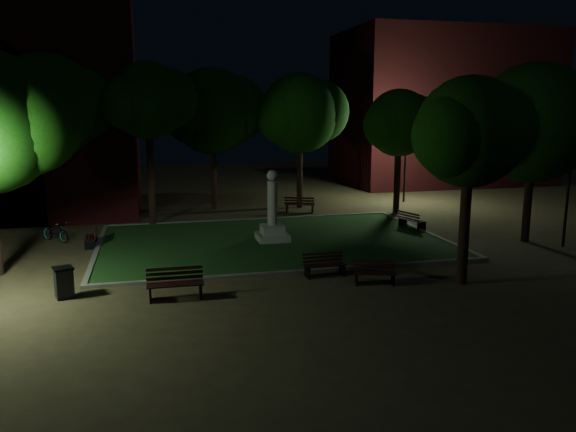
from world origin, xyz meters
name	(u,v)px	position (x,y,z in m)	size (l,w,h in m)	color
ground	(283,252)	(0.00, 0.00, 0.00)	(80.00, 80.00, 0.00)	brown
lawn	(273,241)	(0.00, 2.00, 0.04)	(15.00, 10.00, 0.08)	#234E1E
lawn_kerb	(273,240)	(0.00, 2.00, 0.06)	(15.40, 10.40, 0.12)	slate
monument	(272,221)	(0.00, 2.00, 0.96)	(1.40, 1.40, 3.20)	#A39F97
building_far	(441,108)	(18.00, 20.00, 6.00)	(16.00, 10.00, 12.00)	#511416
tree_north_wl	(149,101)	(-5.16, 7.07, 6.35)	(4.74, 3.87, 8.30)	black
tree_north_er	(302,113)	(3.65, 10.52, 5.69)	(5.80, 4.73, 8.06)	black
tree_ne	(401,123)	(8.70, 7.60, 5.16)	(4.69, 3.83, 7.08)	black
tree_east	(537,123)	(11.36, -0.61, 5.34)	(6.47, 5.28, 7.98)	black
tree_se	(472,132)	(5.15, -5.58, 5.18)	(4.53, 3.70, 7.04)	black
tree_nw	(53,106)	(-9.98, 9.02, 6.08)	(6.91, 5.64, 8.90)	black
tree_far_north	(214,111)	(-1.48, 11.22, 5.82)	(6.19, 5.05, 8.35)	black
lamppost_se	(570,172)	(12.20, -1.90, 3.29)	(1.18, 0.28, 4.74)	black
lamppost_nw	(39,166)	(-11.20, 10.78, 2.85)	(1.18, 0.28, 4.01)	black
lamppost_ne	(405,152)	(10.66, 10.93, 3.23)	(1.18, 0.28, 4.64)	black
bench_near_left	(324,265)	(0.70, -3.61, 0.39)	(1.52, 0.58, 0.83)	black
bench_near_right	(374,273)	(2.10, -4.93, 0.37)	(1.52, 0.83, 0.79)	black
bench_west_near	(175,284)	(-4.64, -4.86, 0.46)	(1.78, 0.63, 0.98)	black
bench_left_side	(92,238)	(-7.88, 3.06, 0.36)	(0.54, 1.41, 0.76)	black
bench_right_side	(411,221)	(7.41, 3.18, 0.40)	(0.97, 1.65, 0.86)	black
bench_far_side	(300,205)	(3.09, 8.80, 0.44)	(1.82, 1.22, 0.94)	black
trash_bin	(64,282)	(-8.08, -3.94, 0.51)	(0.74, 0.74, 1.01)	black
bicycle	(56,232)	(-9.57, 4.43, 0.45)	(0.60, 1.71, 0.90)	black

